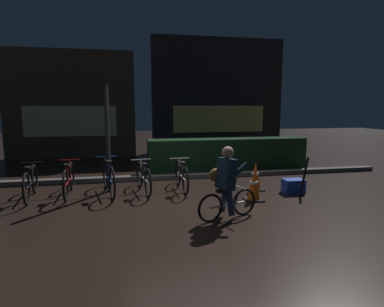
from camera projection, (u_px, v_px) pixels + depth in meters
name	position (u px, v px, depth m)	size (l,w,h in m)	color
ground_plane	(188.00, 202.00, 6.41)	(40.00, 40.00, 0.00)	black
sidewalk_curb	(173.00, 176.00, 8.54)	(12.00, 0.24, 0.12)	#56544F
hedge_row	(228.00, 154.00, 9.70)	(4.80, 0.70, 0.96)	#19381C
storefront_left	(71.00, 105.00, 11.82)	(4.63, 0.54, 3.95)	#42382D
storefront_right	(218.00, 96.00, 13.56)	(5.56, 0.54, 4.73)	#262328
street_post	(108.00, 139.00, 7.10)	(0.10, 0.10, 2.37)	#2D2D33
parked_bike_leftmost	(31.00, 183.00, 6.65)	(0.46, 1.59, 0.73)	black
parked_bike_left_mid	(69.00, 180.00, 6.91)	(0.46, 1.61, 0.74)	black
parked_bike_center_left	(109.00, 178.00, 7.02)	(0.47, 1.71, 0.80)	black
parked_bike_center_right	(144.00, 178.00, 7.17)	(0.46, 1.53, 0.71)	black
parked_bike_right_mid	(182.00, 176.00, 7.38)	(0.46, 1.53, 0.70)	black
traffic_cone_near	(254.00, 185.00, 6.53)	(0.36, 0.36, 0.64)	black
traffic_cone_far	(255.00, 176.00, 7.36)	(0.36, 0.36, 0.66)	black
blue_crate	(293.00, 186.00, 7.15)	(0.44, 0.32, 0.30)	#193DB7
cyclist	(226.00, 183.00, 5.41)	(1.14, 0.50, 1.25)	black
closed_umbrella	(304.00, 177.00, 6.89)	(0.05, 0.05, 0.85)	black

